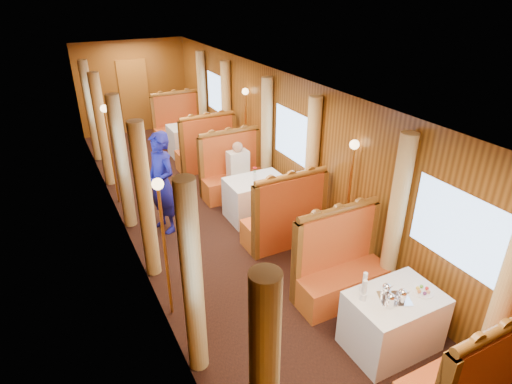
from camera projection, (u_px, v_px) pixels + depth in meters
floor at (219, 226)px, 7.64m from camera, size 3.00×12.00×0.01m
ceiling at (212, 85)px, 6.51m from camera, size 3.00×12.00×0.01m
wall_far at (133, 87)px, 11.85m from camera, size 3.00×0.01×2.50m
wall_left at (124, 178)px, 6.46m from camera, size 0.01×12.00×2.50m
wall_right at (293, 146)px, 7.69m from camera, size 0.01×12.00×2.50m
doorway_far at (135, 96)px, 11.93m from camera, size 0.80×0.04×2.00m
table_near at (393, 321)px, 4.99m from camera, size 1.05×0.72×0.75m
banquette_near_fwd at (467, 384)px, 4.16m from camera, size 1.30×0.55×1.34m
banquette_near_aft at (340, 271)px, 5.78m from camera, size 1.30×0.55×1.34m
table_mid at (256, 198)px, 7.77m from camera, size 1.05×0.72×0.75m
banquette_mid_fwd at (284, 221)px, 6.95m from camera, size 1.30×0.55×1.34m
banquette_mid_aft at (233, 175)px, 8.56m from camera, size 1.30×0.55×1.34m
table_far at (192, 140)px, 10.56m from camera, size 1.05×0.72×0.75m
banquette_far_fwd at (206, 152)px, 9.73m from camera, size 1.30×0.55×1.34m
banquette_far_aft at (179, 127)px, 11.34m from camera, size 1.30×0.55×1.34m
tea_tray at (395, 299)px, 4.78m from camera, size 0.42×0.38×0.01m
teapot_left at (390, 302)px, 4.64m from camera, size 0.19×0.17×0.13m
teapot_right at (402, 298)px, 4.70m from camera, size 0.17×0.13×0.14m
teapot_back at (386, 292)px, 4.79m from camera, size 0.18×0.14×0.14m
fruit_plate at (423, 291)px, 4.87m from camera, size 0.24×0.24×0.05m
cup_inboard at (364, 292)px, 4.72m from camera, size 0.08×0.08×0.26m
cup_outboard at (364, 284)px, 4.85m from camera, size 0.08×0.08×0.26m
rose_vase_mid at (255, 171)px, 7.52m from camera, size 0.06×0.06×0.36m
rose_vase_far at (192, 119)px, 10.30m from camera, size 0.06×0.06×0.36m
window_left_near at (210, 312)px, 3.60m from camera, size 0.01×1.20×0.90m
curtain_left_near_b at (192, 282)px, 4.38m from camera, size 0.22×0.22×2.35m
window_right_near at (456, 228)px, 4.81m from camera, size 0.01×1.20×0.90m
curtain_right_near_a at (507, 290)px, 4.27m from camera, size 0.22×0.22×2.35m
curtain_right_near_b at (396, 220)px, 5.51m from camera, size 0.22×0.22×2.35m
window_left_mid at (123, 166)px, 6.38m from camera, size 0.01×1.20×0.90m
curtain_left_mid_a at (145, 203)px, 5.93m from camera, size 0.22×0.22×2.35m
curtain_left_mid_b at (122, 164)px, 7.17m from camera, size 0.22×0.22×2.35m
window_right_mid at (293, 136)px, 7.59m from camera, size 0.01×1.20×0.90m
curtain_right_mid_a at (312, 167)px, 7.05m from camera, size 0.22×0.22×2.35m
curtain_right_mid_b at (267, 138)px, 8.29m from camera, size 0.22×0.22×2.35m
window_left_far at (89, 109)px, 9.16m from camera, size 0.01×1.20×0.90m
curtain_left_far_a at (102, 131)px, 8.71m from camera, size 0.22×0.22×2.35m
curtain_left_far_b at (91, 112)px, 9.95m from camera, size 0.22×0.22×2.35m
window_right_far at (217, 93)px, 10.37m from camera, size 0.01×1.20×0.90m
curtain_right_far_a at (227, 113)px, 9.83m from camera, size 0.22×0.22×2.35m
curtain_right_far_b at (202, 98)px, 11.07m from camera, size 0.22×0.22×2.35m
sconce_left_fore at (162, 222)px, 5.05m from camera, size 0.14×0.14×1.95m
sconce_right_fore at (351, 177)px, 6.19m from camera, size 0.14×0.14×1.95m
sconce_left_aft at (108, 135)px, 7.84m from camera, size 0.14×0.14×1.95m
sconce_right_aft at (246, 115)px, 8.98m from camera, size 0.14×0.14×1.95m
steward at (162, 183)px, 7.16m from camera, size 0.60×0.74×1.78m
passenger at (239, 166)px, 8.19m from camera, size 0.40×0.44×0.76m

